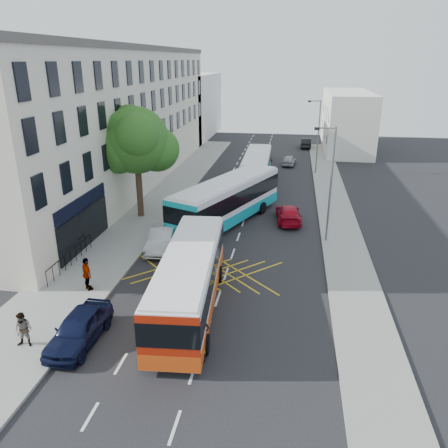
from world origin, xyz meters
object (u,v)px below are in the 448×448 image
at_px(bus_mid, 227,201).
at_px(pedestrian_near, 23,330).
at_px(distant_car_silver, 289,160).
at_px(motorbike, 203,335).
at_px(bus_near, 189,279).
at_px(distant_car_grey, 264,155).
at_px(red_hatchback, 288,213).
at_px(street_tree, 136,141).
at_px(parked_car_silver, 162,239).
at_px(distant_car_dark, 306,143).
at_px(bus_far, 257,168).
at_px(lamp_near, 330,179).
at_px(pedestrian_far, 87,274).
at_px(parked_car_blue, 79,328).
at_px(lamp_far, 317,133).

distance_m(bus_mid, pedestrian_near, 18.72).
bearing_deg(distant_car_silver, motorbike, 91.78).
relative_size(bus_near, distant_car_grey, 2.61).
bearing_deg(red_hatchback, motorbike, 73.07).
bearing_deg(distant_car_grey, bus_near, -95.79).
xyz_separation_m(street_tree, parked_car_silver, (3.61, -5.91, -5.55)).
xyz_separation_m(distant_car_grey, distant_car_dark, (5.55, 9.28, 0.08)).
xyz_separation_m(bus_mid, bus_far, (1.27, 12.25, -0.18)).
xyz_separation_m(lamp_near, pedestrian_far, (-13.48, -9.37, -3.50)).
height_order(bus_near, distant_car_dark, bus_near).
distance_m(parked_car_blue, parked_car_silver, 10.90).
bearing_deg(bus_far, motorbike, -90.84).
relative_size(distant_car_grey, distant_car_dark, 1.04).
distance_m(lamp_far, bus_far, 8.44).
bearing_deg(pedestrian_far, distant_car_dark, -60.86).
xyz_separation_m(bus_mid, distant_car_silver, (4.52, 21.10, -1.21)).
bearing_deg(distant_car_silver, bus_mid, 84.43).
bearing_deg(lamp_far, distant_car_grey, 133.48).
distance_m(bus_mid, parked_car_silver, 6.94).
bearing_deg(red_hatchback, lamp_far, -105.22).
xyz_separation_m(parked_car_blue, distant_car_silver, (8.84, 37.79, -0.12)).
distance_m(parked_car_silver, pedestrian_far, 6.87).
bearing_deg(pedestrian_far, red_hatchback, -84.32).
distance_m(red_hatchback, pedestrian_far, 17.12).
bearing_deg(motorbike, bus_far, 77.69).
relative_size(street_tree, lamp_near, 1.10).
xyz_separation_m(street_tree, motorbike, (8.63, -16.53, -5.45)).
bearing_deg(parked_car_blue, red_hatchback, 63.83).
bearing_deg(lamp_near, distant_car_grey, 103.23).
relative_size(bus_far, distant_car_dark, 2.66).
bearing_deg(street_tree, bus_near, -61.02).
relative_size(motorbike, red_hatchback, 0.43).
bearing_deg(bus_near, pedestrian_far, 168.67).
bearing_deg(distant_car_grey, street_tree, -113.56).
height_order(lamp_near, distant_car_dark, lamp_near).
bearing_deg(pedestrian_far, bus_far, -61.62).
xyz_separation_m(street_tree, lamp_near, (14.71, -2.97, -1.68)).
distance_m(distant_car_silver, distant_car_dark, 12.11).
height_order(street_tree, parked_car_silver, street_tree).
bearing_deg(distant_car_silver, pedestrian_far, 79.00).
distance_m(street_tree, motorbike, 19.43).
bearing_deg(street_tree, distant_car_silver, 60.78).
height_order(distant_car_dark, pedestrian_far, pedestrian_far).
distance_m(lamp_far, pedestrian_near, 37.55).
distance_m(red_hatchback, distant_car_dark, 32.05).
bearing_deg(pedestrian_near, bus_far, 69.83).
bearing_deg(parked_car_blue, bus_far, 80.20).
xyz_separation_m(distant_car_grey, distant_car_silver, (3.29, -2.62, 0.01)).
bearing_deg(distant_car_grey, lamp_near, -80.64).
height_order(bus_near, distant_car_grey, bus_near).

